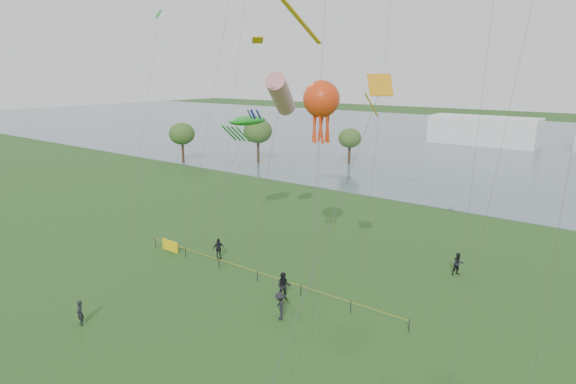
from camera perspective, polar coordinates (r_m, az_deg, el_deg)
The scene contains 13 objects.
lake at distance 115.07m, azimuth 28.46°, elevation 4.74°, with size 400.00×120.00×0.08m, color slate.
pavilion_left at distance 112.33m, azimuth 22.16°, elevation 6.75°, with size 22.00×8.00×6.00m, color white.
trees at distance 82.18m, azimuth -4.14°, elevation 6.92°, with size 27.40×20.59×7.60m.
fence at distance 40.34m, azimuth -10.31°, elevation -7.43°, with size 24.07×0.07×1.05m.
spectator_a at distance 33.34m, azimuth -0.50°, elevation -11.12°, with size 0.95×0.74×1.96m, color black.
spectator_b at distance 30.96m, azimuth -0.96°, elevation -13.36°, with size 1.17×0.67×1.82m, color black.
spectator_c at distance 40.63m, azimuth -8.25°, elevation -6.68°, with size 1.04×0.43×1.78m, color black.
spectator_f at distance 32.96m, azimuth -23.42°, elevation -13.02°, with size 0.58×0.38×1.60m, color black.
spectator_g at distance 39.40m, azimuth 19.51°, elevation -8.05°, with size 0.86×0.67×1.78m, color black.
kite_windsock at distance 39.54m, azimuth -0.87°, elevation 11.46°, with size 4.14×5.53×15.23m.
kite_creature at distance 43.25m, azimuth -4.83°, elevation 8.39°, with size 3.22×6.49×11.40m.
kite_octopus at distance 32.40m, azimuth 3.97°, elevation 10.84°, with size 3.52×5.27×14.65m.
kite_delta at distance 25.86m, azimuth 10.11°, elevation 10.39°, with size 2.38×14.59×15.07m.
Camera 1 is at (17.37, -12.74, 15.12)m, focal length 30.00 mm.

